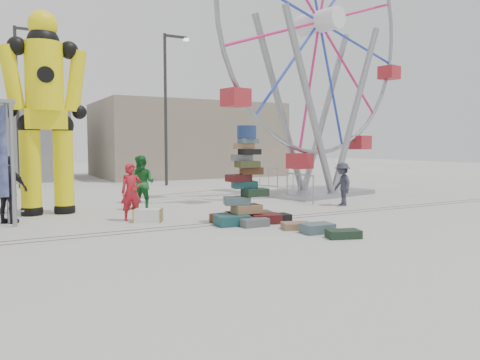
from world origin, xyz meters
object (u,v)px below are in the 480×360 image
crash_test_dummy (45,105)px  pedestrian_red (131,192)px  suitcase_tower (246,196)px  pedestrian_green (142,183)px  barricade_wheel_front (300,187)px  pedestrian_black (8,190)px  lamp_post_right (167,101)px  barricade_wheel_back (260,178)px  lamp_post_left (19,98)px  pedestrian_grey (342,184)px  steamer_trunk (148,215)px  ferris_wheel (319,45)px

crash_test_dummy → pedestrian_red: bearing=-49.1°
suitcase_tower → pedestrian_green: suitcase_tower is taller
suitcase_tower → pedestrian_green: bearing=122.1°
barricade_wheel_front → pedestrian_black: size_ratio=1.05×
lamp_post_right → barricade_wheel_back: (3.30, -4.08, -3.93)m
pedestrian_red → suitcase_tower: bearing=-33.6°
lamp_post_left → pedestrian_red: size_ratio=4.81×
lamp_post_right → pedestrian_grey: lamp_post_right is taller
barricade_wheel_front → pedestrian_black: 10.12m
barricade_wheel_back → pedestrian_black: bearing=-92.4°
steamer_trunk → lamp_post_left: bearing=129.1°
pedestrian_red → lamp_post_left: bearing=101.7°
lamp_post_right → crash_test_dummy: (-6.89, -8.01, -1.05)m
pedestrian_black → steamer_trunk: bearing=-169.5°
suitcase_tower → pedestrian_grey: size_ratio=1.75×
lamp_post_left → pedestrian_red: 13.18m
crash_test_dummy → steamer_trunk: crash_test_dummy is taller
lamp_post_left → pedestrian_black: (-1.07, -11.35, -3.53)m
lamp_post_left → pedestrian_grey: bearing=-53.0°
suitcase_tower → lamp_post_right: bearing=87.7°
ferris_wheel → steamer_trunk: ferris_wheel is taller
crash_test_dummy → pedestrian_black: 3.05m
suitcase_tower → barricade_wheel_front: 5.39m
lamp_post_right → pedestrian_green: bearing=-115.1°
ferris_wheel → pedestrian_grey: bearing=-125.6°
lamp_post_left → barricade_wheel_back: (10.30, -6.08, -3.93)m
ferris_wheel → barricade_wheel_back: (-0.84, 3.49, -5.91)m
ferris_wheel → barricade_wheel_back: 6.92m
steamer_trunk → pedestrian_grey: pedestrian_grey is taller
suitcase_tower → steamer_trunk: (-2.35, 1.51, -0.58)m
pedestrian_black → lamp_post_left: bearing=-60.5°
suitcase_tower → pedestrian_grey: (4.90, 1.60, 0.02)m
barricade_wheel_back → pedestrian_black: 12.53m
crash_test_dummy → ferris_wheel: ferris_wheel is taller
barricade_wheel_front → pedestrian_green: size_ratio=1.09×
barricade_wheel_back → pedestrian_black: (-11.36, -5.27, 0.41)m
steamer_trunk → pedestrian_red: bearing=157.0°
lamp_post_left → pedestrian_green: size_ratio=4.36×
pedestrian_red → pedestrian_green: pedestrian_green is taller
ferris_wheel → pedestrian_red: (-9.04, -2.93, -5.63)m
suitcase_tower → ferris_wheel: bearing=45.3°
lamp_post_right → steamer_trunk: size_ratio=10.12×
pedestrian_black → suitcase_tower: bearing=-173.0°
lamp_post_left → crash_test_dummy: (0.11, -10.01, -1.05)m
suitcase_tower → barricade_wheel_back: 10.02m
ferris_wheel → pedestrian_black: 13.50m
suitcase_tower → pedestrian_green: (-1.78, 3.93, 0.15)m
lamp_post_left → barricade_wheel_back: lamp_post_left is taller
lamp_post_right → crash_test_dummy: 10.62m
steamer_trunk → pedestrian_black: bearing=-176.0°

